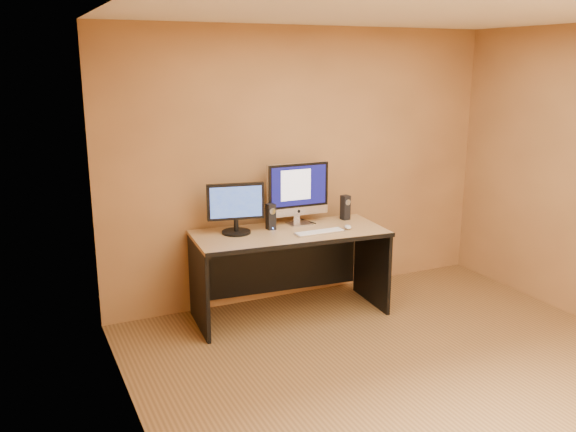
{
  "coord_description": "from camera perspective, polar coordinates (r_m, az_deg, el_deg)",
  "views": [
    {
      "loc": [
        -2.62,
        -3.21,
        2.27
      ],
      "look_at": [
        -0.44,
        1.44,
        0.97
      ],
      "focal_mm": 38.0,
      "sensor_mm": 36.0,
      "label": 1
    }
  ],
  "objects": [
    {
      "name": "speaker_left",
      "position": [
        5.51,
        -1.62,
        -0.07
      ],
      "size": [
        0.08,
        0.08,
        0.24
      ],
      "primitive_type": null,
      "rotation": [
        0.0,
        0.0,
        0.03
      ],
      "color": "black",
      "rests_on": "desk"
    },
    {
      "name": "mouse",
      "position": [
        5.57,
        5.62,
        -1.02
      ],
      "size": [
        0.09,
        0.12,
        0.04
      ],
      "primitive_type": "ellipsoid",
      "rotation": [
        0.0,
        0.0,
        -0.29
      ],
      "color": "silver",
      "rests_on": "desk"
    },
    {
      "name": "ceiling",
      "position": [
        4.16,
        14.81,
        18.31
      ],
      "size": [
        4.0,
        4.0,
        0.0
      ],
      "primitive_type": "plane",
      "color": "white",
      "rests_on": "walls"
    },
    {
      "name": "cable_b",
      "position": [
        5.83,
        0.95,
        -0.39
      ],
      "size": [
        0.08,
        0.18,
        0.01
      ],
      "primitive_type": "cylinder",
      "rotation": [
        1.57,
        0.0,
        -0.36
      ],
      "color": "black",
      "rests_on": "desk"
    },
    {
      "name": "walls",
      "position": [
        4.26,
        13.71,
        0.62
      ],
      "size": [
        4.0,
        4.0,
        2.6
      ],
      "primitive_type": null,
      "color": "#AA7844",
      "rests_on": "ground"
    },
    {
      "name": "keyboard",
      "position": [
        5.42,
        2.97,
        -1.51
      ],
      "size": [
        0.46,
        0.13,
        0.02
      ],
      "primitive_type": "cube",
      "rotation": [
        0.0,
        0.0,
        0.0
      ],
      "color": "silver",
      "rests_on": "desk"
    },
    {
      "name": "second_monitor",
      "position": [
        5.37,
        -4.91,
        0.7
      ],
      "size": [
        0.55,
        0.35,
        0.45
      ],
      "primitive_type": null,
      "rotation": [
        0.0,
        0.0,
        -0.18
      ],
      "color": "black",
      "rests_on": "desk"
    },
    {
      "name": "speaker_right",
      "position": [
        5.88,
        5.38,
        0.8
      ],
      "size": [
        0.08,
        0.09,
        0.24
      ],
      "primitive_type": null,
      "rotation": [
        0.0,
        0.0,
        0.12
      ],
      "color": "black",
      "rests_on": "desk"
    },
    {
      "name": "desk",
      "position": [
        5.58,
        0.17,
        -5.4
      ],
      "size": [
        1.77,
        0.89,
        0.79
      ],
      "primitive_type": null,
      "rotation": [
        0.0,
        0.0,
        -0.08
      ],
      "color": "tan",
      "rests_on": "ground"
    },
    {
      "name": "floor",
      "position": [
        4.73,
        12.76,
        -14.88
      ],
      "size": [
        4.0,
        4.0,
        0.0
      ],
      "primitive_type": "plane",
      "color": "brown",
      "rests_on": "ground"
    },
    {
      "name": "imac",
      "position": [
        5.64,
        1.06,
        2.14
      ],
      "size": [
        0.62,
        0.24,
        0.59
      ],
      "primitive_type": null,
      "rotation": [
        0.0,
        0.0,
        -0.02
      ],
      "color": "#B5B5BA",
      "rests_on": "desk"
    },
    {
      "name": "cable_a",
      "position": [
        5.8,
        1.85,
        -0.47
      ],
      "size": [
        0.06,
        0.23,
        0.01
      ],
      "primitive_type": "cylinder",
      "rotation": [
        1.57,
        0.0,
        0.23
      ],
      "color": "black",
      "rests_on": "desk"
    }
  ]
}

